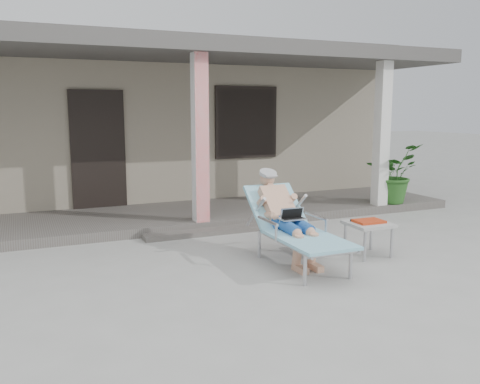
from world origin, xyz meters
name	(u,v)px	position (x,y,z in m)	size (l,w,h in m)	color
ground	(259,268)	(0.00, 0.00, 0.00)	(60.00, 60.00, 0.00)	#9E9E99
house	(139,120)	(0.00, 6.50, 1.67)	(10.40, 5.40, 3.30)	gray
porch_deck	(185,215)	(0.00, 3.00, 0.07)	(10.00, 2.00, 0.15)	#605B56
porch_overhang	(183,55)	(0.00, 2.95, 2.79)	(10.00, 2.30, 2.85)	silver
porch_step	(208,232)	(0.00, 1.85, 0.04)	(2.00, 0.30, 0.07)	#605B56
lounger	(291,204)	(0.49, 0.13, 0.74)	(0.70, 1.85, 1.20)	#B7B7BC
side_table	(368,226)	(1.55, -0.07, 0.40)	(0.54, 0.54, 0.48)	#A5A5A0
potted_palm	(392,173)	(3.87, 2.25, 0.71)	(1.01, 0.87, 1.12)	#26591E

